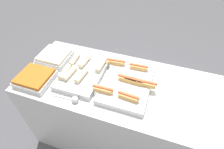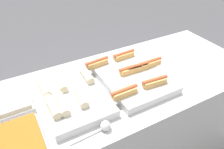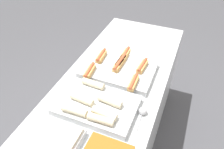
{
  "view_description": "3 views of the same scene",
  "coord_description": "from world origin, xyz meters",
  "px_view_note": "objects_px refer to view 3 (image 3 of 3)",
  "views": [
    {
      "loc": [
        0.22,
        -0.96,
        2.0
      ],
      "look_at": [
        -0.1,
        0.0,
        1.0
      ],
      "focal_mm": 28.0,
      "sensor_mm": 36.0,
      "label": 1
    },
    {
      "loc": [
        -0.61,
        -0.93,
        1.77
      ],
      "look_at": [
        -0.1,
        0.0,
        1.0
      ],
      "focal_mm": 35.0,
      "sensor_mm": 36.0,
      "label": 2
    },
    {
      "loc": [
        -1.2,
        -0.45,
        2.01
      ],
      "look_at": [
        -0.1,
        0.0,
        1.0
      ],
      "focal_mm": 35.0,
      "sensor_mm": 36.0,
      "label": 3
    }
  ],
  "objects_px": {
    "tray_hotdogs": "(118,69)",
    "tray_wraps": "(96,105)",
    "tray_side_back": "(53,143)",
    "serving_spoon_near": "(142,112)"
  },
  "relations": [
    {
      "from": "tray_hotdogs",
      "to": "tray_wraps",
      "type": "height_order",
      "value": "tray_hotdogs"
    },
    {
      "from": "tray_hotdogs",
      "to": "tray_side_back",
      "type": "height_order",
      "value": "tray_hotdogs"
    },
    {
      "from": "tray_side_back",
      "to": "serving_spoon_near",
      "type": "relative_size",
      "value": 1.31
    },
    {
      "from": "tray_side_back",
      "to": "serving_spoon_near",
      "type": "xyz_separation_m",
      "value": [
        0.4,
        -0.39,
        -0.01
      ]
    },
    {
      "from": "tray_hotdogs",
      "to": "tray_side_back",
      "type": "distance_m",
      "value": 0.75
    },
    {
      "from": "tray_wraps",
      "to": "tray_side_back",
      "type": "xyz_separation_m",
      "value": [
        -0.34,
        0.1,
        0.0
      ]
    },
    {
      "from": "tray_side_back",
      "to": "serving_spoon_near",
      "type": "bearing_deg",
      "value": -43.96
    },
    {
      "from": "tray_hotdogs",
      "to": "tray_side_back",
      "type": "bearing_deg",
      "value": 172.57
    },
    {
      "from": "tray_hotdogs",
      "to": "serving_spoon_near",
      "type": "bearing_deg",
      "value": -139.37
    },
    {
      "from": "tray_hotdogs",
      "to": "serving_spoon_near",
      "type": "distance_m",
      "value": 0.45
    }
  ]
}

